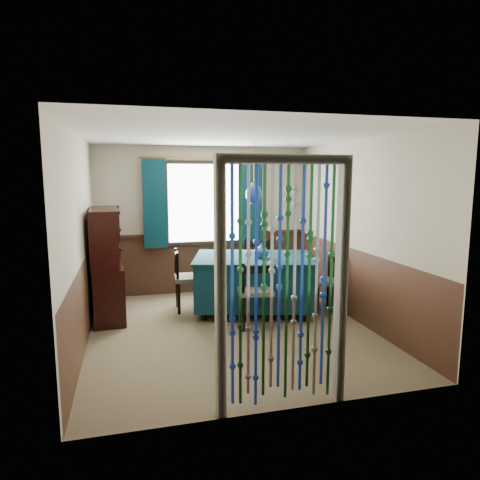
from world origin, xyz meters
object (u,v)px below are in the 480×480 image
object	(u,v)px
chair_right	(325,281)
vase_table	(261,251)
chair_near	(255,292)
pendant_lamp	(254,194)
vase_sideboard	(111,254)
chair_far	(255,267)
sideboard	(107,279)
dining_table	(253,280)
bowl_shelf	(109,243)
chair_left	(187,278)

from	to	relation	value
chair_right	vase_table	size ratio (longest dim) A/B	4.13
chair_near	pendant_lamp	world-z (taller)	pendant_lamp
vase_sideboard	vase_table	bearing A→B (deg)	-16.88
chair_near	pendant_lamp	xyz separation A→B (m)	(0.17, 0.67, 1.27)
chair_right	vase_table	distance (m)	1.07
chair_near	chair_far	bearing A→B (deg)	80.52
chair_near	sideboard	distance (m)	2.15
chair_far	dining_table	bearing A→B (deg)	96.50
chair_right	vase_sideboard	bearing A→B (deg)	76.84
chair_near	pendant_lamp	size ratio (longest dim) A/B	1.01
vase_table	chair_right	bearing A→B (deg)	-8.06
dining_table	bowl_shelf	size ratio (longest dim) A/B	8.98
bowl_shelf	vase_table	bearing A→B (deg)	-6.28
sideboard	chair_far	bearing A→B (deg)	6.38
chair_near	chair_far	distance (m)	1.43
chair_near	bowl_shelf	distance (m)	2.10
vase_sideboard	chair_left	bearing A→B (deg)	-9.56
bowl_shelf	chair_far	bearing A→B (deg)	15.27
chair_left	vase_sideboard	size ratio (longest dim) A/B	4.77
vase_sideboard	bowl_shelf	bearing A→B (deg)	-90.00
chair_left	vase_table	world-z (taller)	vase_table
chair_far	bowl_shelf	world-z (taller)	bowl_shelf
chair_left	bowl_shelf	distance (m)	1.27
chair_near	sideboard	bearing A→B (deg)	160.67
sideboard	dining_table	bearing A→B (deg)	-11.60
chair_far	chair_left	xyz separation A→B (m)	(-1.18, -0.40, -0.03)
dining_table	pendant_lamp	distance (m)	1.27
chair_near	chair_left	bearing A→B (deg)	135.48
dining_table	chair_right	world-z (taller)	chair_right
dining_table	bowl_shelf	xyz separation A→B (m)	(-2.03, 0.08, 0.62)
vase_table	vase_sideboard	xyz separation A→B (m)	(-2.11, 0.64, -0.06)
chair_far	sideboard	xyz separation A→B (m)	(-2.33, -0.42, 0.04)
dining_table	pendant_lamp	bearing A→B (deg)	-74.73
sideboard	bowl_shelf	world-z (taller)	sideboard
dining_table	bowl_shelf	distance (m)	2.13
pendant_lamp	vase_table	size ratio (longest dim) A/B	4.34
dining_table	chair_far	world-z (taller)	chair_far
dining_table	chair_far	xyz separation A→B (m)	(0.24, 0.71, 0.04)
pendant_lamp	vase_table	bearing A→B (deg)	-63.03
dining_table	chair_near	distance (m)	0.69
dining_table	chair_right	bearing A→B (deg)	-0.08
chair_near	vase_table	xyz separation A→B (m)	(0.24, 0.52, 0.45)
chair_far	chair_right	bearing A→B (deg)	153.81
bowl_shelf	chair_left	bearing A→B (deg)	11.63
chair_near	sideboard	world-z (taller)	sideboard
dining_table	bowl_shelf	world-z (taller)	bowl_shelf
dining_table	chair_right	xyz separation A→B (m)	(1.03, -0.28, -0.02)
bowl_shelf	chair_near	bearing A→B (deg)	-21.99
vase_table	bowl_shelf	distance (m)	2.13
chair_right	vase_sideboard	distance (m)	3.18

